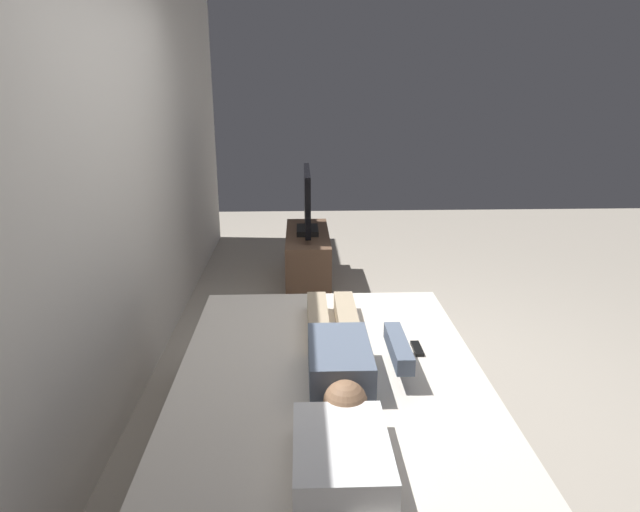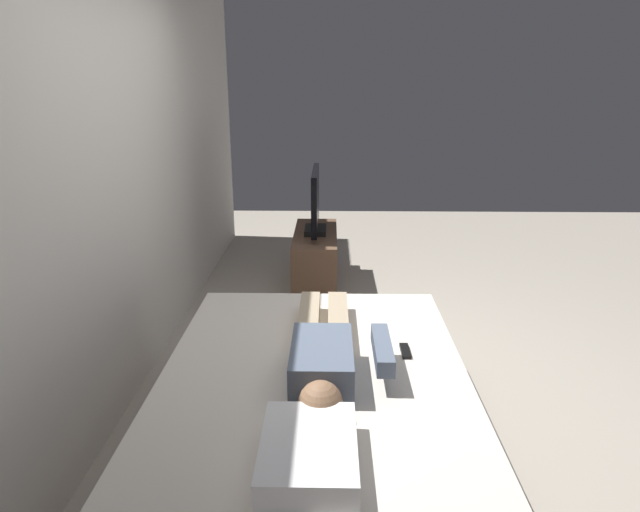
{
  "view_description": "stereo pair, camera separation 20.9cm",
  "coord_description": "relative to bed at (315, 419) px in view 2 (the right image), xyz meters",
  "views": [
    {
      "loc": [
        -3.09,
        0.55,
        1.86
      ],
      "look_at": [
        0.6,
        0.42,
        0.69
      ],
      "focal_mm": 31.06,
      "sensor_mm": 36.0,
      "label": 1
    },
    {
      "loc": [
        -3.09,
        0.35,
        1.86
      ],
      "look_at": [
        0.6,
        0.42,
        0.69
      ],
      "focal_mm": 31.06,
      "sensor_mm": 36.0,
      "label": 2
    }
  ],
  "objects": [
    {
      "name": "person",
      "position": [
        0.03,
        -0.05,
        0.36
      ],
      "size": [
        1.26,
        0.46,
        0.18
      ],
      "color": "slate",
      "rests_on": "bed"
    },
    {
      "name": "tv",
      "position": [
        2.65,
        0.07,
        0.52
      ],
      "size": [
        0.88,
        0.2,
        0.59
      ],
      "color": "black",
      "rests_on": "tv_stand"
    },
    {
      "name": "tv_stand",
      "position": [
        2.65,
        0.07,
        -0.01
      ],
      "size": [
        1.1,
        0.4,
        0.5
      ],
      "primitive_type": "cube",
      "color": "brown",
      "rests_on": "ground"
    },
    {
      "name": "pillow",
      "position": [
        -0.71,
        0.0,
        0.34
      ],
      "size": [
        0.48,
        0.34,
        0.12
      ],
      "primitive_type": "cube",
      "color": "white",
      "rests_on": "bed"
    },
    {
      "name": "bed",
      "position": [
        0.0,
        0.0,
        0.0
      ],
      "size": [
        2.06,
        1.53,
        0.54
      ],
      "color": "brown",
      "rests_on": "ground"
    },
    {
      "name": "remote",
      "position": [
        0.18,
        -0.46,
        0.29
      ],
      "size": [
        0.15,
        0.04,
        0.02
      ],
      "primitive_type": "cube",
      "color": "black",
      "rests_on": "bed"
    },
    {
      "name": "back_wall",
      "position": [
        1.13,
        1.18,
        1.14
      ],
      "size": [
        6.4,
        0.1,
        2.8
      ],
      "primitive_type": "cube",
      "color": "silver",
      "rests_on": "ground"
    },
    {
      "name": "ground_plane",
      "position": [
        0.73,
        -0.42,
        -0.26
      ],
      "size": [
        10.0,
        10.0,
        0.0
      ],
      "primitive_type": "plane",
      "color": "#ADA393"
    }
  ]
}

